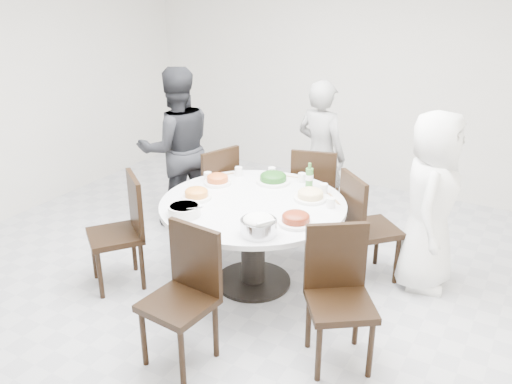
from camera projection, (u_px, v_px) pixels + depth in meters
The scene contains 22 objects.
floor at pixel (242, 302), 4.35m from camera, with size 6.00×6.00×0.01m, color #B9B9BE.
wall_back at pixel (375, 71), 6.23m from camera, with size 6.00×0.01×2.80m, color silver.
dining_table at pixel (253, 244), 4.49m from camera, with size 1.50×1.50×0.75m, color white.
chair_ne at pixel (371, 227), 4.55m from camera, with size 0.42×0.42×0.95m, color black.
chair_n at pixel (315, 192), 5.26m from camera, with size 0.42×0.42×0.95m, color black.
chair_nw at pixel (209, 192), 5.27m from camera, with size 0.42×0.42×0.95m, color black.
chair_sw at pixel (115, 233), 4.44m from camera, with size 0.42×0.42×0.95m, color black.
chair_s at pixel (178, 301), 3.54m from camera, with size 0.42×0.42×0.95m, color black.
chair_se at pixel (341, 302), 3.53m from camera, with size 0.42×0.42×0.95m, color black.
diner_right at pixel (430, 202), 4.35m from camera, with size 0.73×0.48×1.50m, color white.
diner_middle at pixel (321, 155), 5.43m from camera, with size 0.55×0.36×1.51m, color black.
diner_left at pixel (177, 148), 5.43m from camera, with size 0.79×0.62×1.63m, color black.
dish_greens at pixel (273, 179), 4.73m from camera, with size 0.30×0.30×0.08m, color white.
dish_pale at pixel (310, 196), 4.38m from camera, with size 0.27×0.27×0.07m, color white.
dish_orange at pixel (218, 180), 4.70m from camera, with size 0.24×0.24×0.06m, color white.
dish_redbrown at pixel (296, 220), 3.96m from camera, with size 0.26×0.26×0.07m, color white.
dish_tofu at pixel (196, 195), 4.40m from camera, with size 0.24×0.24×0.06m, color white.
rice_bowl at pixel (259, 227), 3.80m from camera, with size 0.26×0.26×0.11m, color silver.
soup_bowl at pixel (184, 210), 4.11m from camera, with size 0.25×0.25×0.08m, color white.
beverage_bottle at pixel (309, 175), 4.59m from camera, with size 0.06×0.06×0.22m, color #37742E.
tea_cups at pixel (286, 172), 4.86m from camera, with size 0.07×0.07×0.08m, color white.
chopsticks at pixel (285, 177), 4.86m from camera, with size 0.24×0.04×0.01m, color tan, non-canonical shape.
Camera 1 is at (1.93, -3.14, 2.48)m, focal length 38.00 mm.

